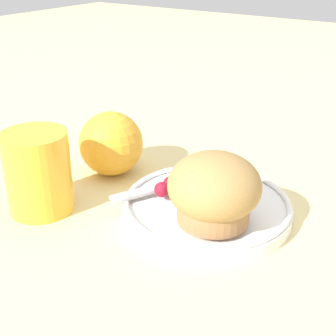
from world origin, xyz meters
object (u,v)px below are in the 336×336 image
Objects in this scene: butter_knife at (180,182)px; orange_fruit at (111,144)px; juice_glass at (38,172)px; muffin at (214,190)px.

orange_fruit is at bearing 112.78° from butter_knife.
butter_knife is at bearing -46.84° from juice_glass.
muffin is 0.57× the size of butter_knife.
muffin reaches higher than orange_fruit.
orange_fruit is 0.90× the size of juice_glass.
juice_glass is at bearing 159.32° from butter_knife.
muffin is at bearing -71.81° from juice_glass.
muffin and juice_glass have the same top height.
butter_knife is (0.05, 0.07, -0.03)m from muffin.
muffin is at bearing -97.91° from butter_knife.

